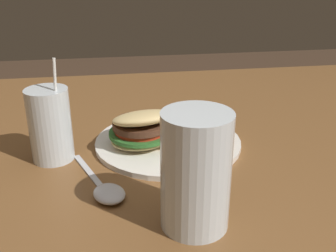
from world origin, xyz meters
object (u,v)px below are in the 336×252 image
at_px(meal_plate_near, 157,135).
at_px(spoon, 107,192).
at_px(beer_glass, 196,174).
at_px(juice_glass, 51,128).

height_order(meal_plate_near, spoon, meal_plate_near).
distance_m(beer_glass, juice_glass, 0.31).
xyz_separation_m(meal_plate_near, juice_glass, (0.19, 0.02, 0.03)).
relative_size(meal_plate_near, juice_glass, 1.51).
xyz_separation_m(meal_plate_near, beer_glass, (-0.02, 0.24, 0.05)).
bearing_deg(juice_glass, spoon, 124.05).
bearing_deg(juice_glass, meal_plate_near, -174.41).
height_order(meal_plate_near, beer_glass, beer_glass).
bearing_deg(spoon, juice_glass, -167.46).
xyz_separation_m(beer_glass, spoon, (0.12, -0.09, -0.07)).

